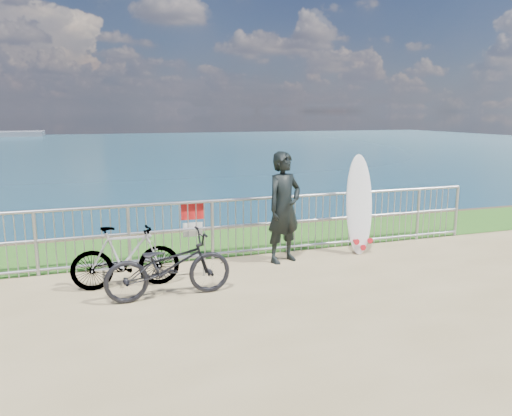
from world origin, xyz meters
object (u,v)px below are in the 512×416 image
object	(u,v)px
surfer	(284,207)
bicycle_near	(169,265)
surfboard	(359,208)
bicycle_far	(126,257)

from	to	relation	value
surfer	bicycle_near	world-z (taller)	surfer
surfer	surfboard	xyz separation A→B (m)	(1.59, 0.08, -0.12)
surfboard	bicycle_far	world-z (taller)	surfboard
surfboard	bicycle_far	distance (m)	4.49
surfboard	bicycle_near	world-z (taller)	surfboard
surfer	bicycle_far	bearing A→B (deg)	170.17
surfboard	bicycle_far	bearing A→B (deg)	-172.41
bicycle_near	bicycle_far	size ratio (longest dim) A/B	1.13
surfboard	bicycle_near	xyz separation A→B (m)	(-3.87, -1.22, -0.39)
bicycle_near	bicycle_far	bearing A→B (deg)	39.14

